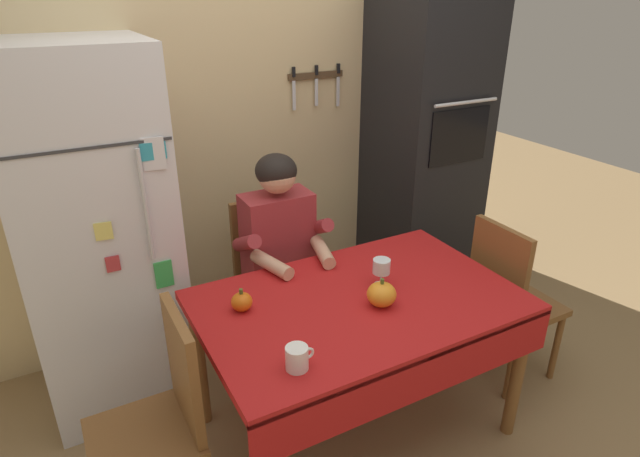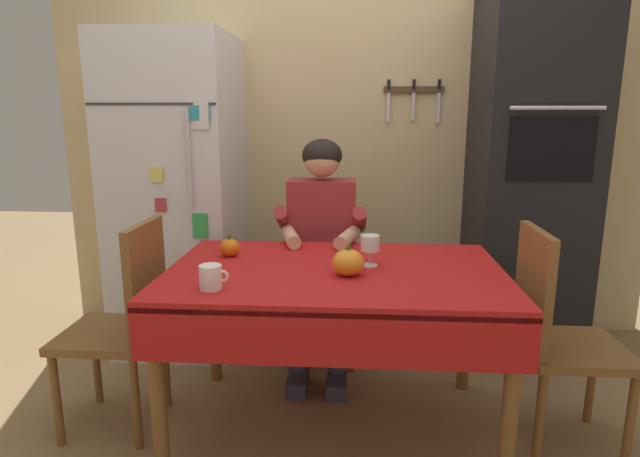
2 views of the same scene
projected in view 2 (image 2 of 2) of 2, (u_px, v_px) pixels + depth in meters
ground_plane at (333, 440)px, 2.26m from camera, size 10.00×10.00×0.00m
back_wall_assembly at (352, 125)px, 3.29m from camera, size 3.70×0.13×2.60m
refrigerator at (179, 196)px, 3.06m from camera, size 0.68×0.71×1.80m
wall_oven at (529, 172)px, 2.93m from camera, size 0.60×0.64×2.10m
dining_table at (335, 289)px, 2.19m from camera, size 1.40×0.90×0.74m
chair_behind_person at (323, 267)px, 3.00m from camera, size 0.40×0.40×0.93m
seated_person at (321, 237)px, 2.77m from camera, size 0.47×0.55×1.25m
chair_left_side at (126, 318)px, 2.26m from camera, size 0.40×0.40×0.93m
chair_right_side at (555, 330)px, 2.13m from camera, size 0.40×0.40×0.93m
coffee_mug at (211, 277)px, 1.93m from camera, size 0.11×0.08×0.09m
wine_glass at (370, 244)px, 2.21m from camera, size 0.08×0.08×0.13m
pumpkin_large at (348, 262)px, 2.09m from camera, size 0.13×0.13×0.13m
pumpkin_medium at (230, 247)px, 2.37m from camera, size 0.09×0.09×0.10m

